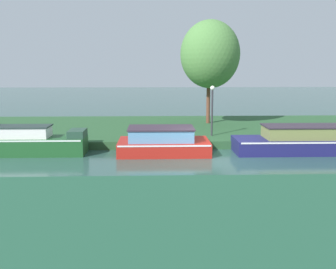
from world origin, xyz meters
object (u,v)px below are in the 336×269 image
forest_cruiser (9,141)px  lamp_post (212,104)px  navy_narrowboat (325,141)px  mooring_post_near (284,132)px  willow_tree_left (210,54)px  red_barge (163,142)px

forest_cruiser → lamp_post: lamp_post is taller
navy_narrowboat → mooring_post_near: navy_narrowboat is taller
forest_cruiser → willow_tree_left: 12.89m
forest_cruiser → lamp_post: (9.80, 2.43, 1.46)m
red_barge → mooring_post_near: (6.27, 1.55, 0.21)m
red_barge → willow_tree_left: 8.47m
willow_tree_left → lamp_post: willow_tree_left is taller
red_barge → forest_cruiser: 7.15m
willow_tree_left → mooring_post_near: willow_tree_left is taller
navy_narrowboat → lamp_post: lamp_post is taller
willow_tree_left → lamp_post: bearing=-95.8°
willow_tree_left → lamp_post: size_ratio=2.45×
mooring_post_near → lamp_post: bearing=166.2°
red_barge → lamp_post: lamp_post is taller
forest_cruiser → willow_tree_left: bearing=33.0°
forest_cruiser → mooring_post_near: (13.43, 1.55, 0.11)m
navy_narrowboat → willow_tree_left: size_ratio=1.36×
willow_tree_left → red_barge: bearing=-114.8°
lamp_post → mooring_post_near: bearing=-13.8°
navy_narrowboat → red_barge: bearing=180.0°
red_barge → lamp_post: (2.65, 2.43, 1.55)m
mooring_post_near → forest_cruiser: bearing=-173.4°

